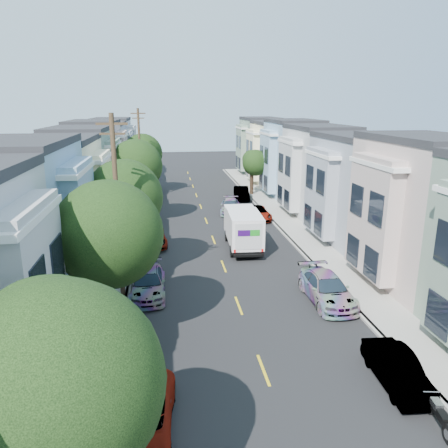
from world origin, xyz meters
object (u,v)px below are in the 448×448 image
(parked_left_d, at_px, (151,237))
(parked_right_c, at_px, (258,213))
(motorcycle, at_px, (438,415))
(tree_c, at_px, (123,198))
(tree_a, at_px, (54,386))
(utility_pole_near, at_px, (117,209))
(tree_b, at_px, (106,235))
(parked_left_b, at_px, (137,420))
(parked_right_d, at_px, (241,194))
(parked_right_b, at_px, (327,289))
(tree_far_r, at_px, (254,163))
(parked_left_c, at_px, (148,283))
(parked_right_a, at_px, (397,370))
(tree_d, at_px, (135,166))
(fedex_truck, at_px, (243,227))
(tree_e, at_px, (142,154))
(lead_sedan, at_px, (230,206))
(utility_pole_far, at_px, (140,155))

(parked_left_d, distance_m, parked_right_c, 11.79)
(motorcycle, bearing_deg, tree_c, 136.31)
(tree_a, distance_m, motorcycle, 12.47)
(utility_pole_near, distance_m, parked_left_d, 10.46)
(tree_b, height_order, parked_left_b, tree_b)
(parked_right_c, xyz_separation_m, motorcycle, (0.22, -27.87, -0.17))
(motorcycle, bearing_deg, parked_right_d, 99.98)
(parked_left_d, bearing_deg, parked_right_b, -54.16)
(tree_far_r, height_order, parked_left_c, tree_far_r)
(parked_right_a, bearing_deg, tree_far_r, 89.94)
(parked_left_b, bearing_deg, tree_d, 96.75)
(parked_left_c, xyz_separation_m, parked_right_d, (9.80, 24.54, 0.04))
(tree_far_r, bearing_deg, tree_d, -139.65)
(parked_right_a, height_order, parked_right_d, parked_right_d)
(fedex_truck, xyz_separation_m, parked_left_b, (-6.88, -18.86, -0.93))
(tree_b, xyz_separation_m, utility_pole_near, (0.00, 4.94, -0.01))
(fedex_truck, relative_size, parked_right_d, 1.37)
(tree_e, distance_m, parked_left_c, 30.30)
(utility_pole_near, relative_size, parked_left_b, 2.00)
(tree_b, xyz_separation_m, motorcycle, (11.42, -7.02, -4.73))
(utility_pole_near, bearing_deg, tree_e, 90.00)
(parked_left_d, height_order, parked_right_c, parked_left_d)
(parked_left_b, relative_size, parked_right_c, 1.14)
(parked_right_b, bearing_deg, parked_right_d, 89.46)
(tree_b, relative_size, parked_left_b, 1.51)
(parked_left_b, distance_m, motorcycle, 10.06)
(lead_sedan, relative_size, parked_right_c, 1.02)
(tree_a, height_order, parked_left_b, tree_a)
(tree_a, distance_m, parked_right_b, 17.28)
(parked_right_a, height_order, parked_right_c, parked_right_a)
(parked_right_a, bearing_deg, utility_pole_near, 142.38)
(utility_pole_far, height_order, parked_left_b, utility_pole_far)
(utility_pole_far, xyz_separation_m, parked_left_d, (1.40, -16.66, -4.50))
(lead_sedan, bearing_deg, tree_d, -153.48)
(tree_c, distance_m, tree_far_r, 27.37)
(lead_sedan, distance_m, motorcycle, 30.84)
(tree_b, xyz_separation_m, parked_right_c, (11.20, 20.84, -4.55))
(tree_far_r, relative_size, fedex_truck, 0.90)
(parked_right_b, height_order, motorcycle, parked_right_b)
(tree_d, bearing_deg, lead_sedan, 16.54)
(tree_c, height_order, parked_right_b, tree_c)
(motorcycle, bearing_deg, parked_left_d, 124.82)
(parked_right_c, bearing_deg, parked_left_c, -121.70)
(fedex_truck, bearing_deg, lead_sedan, 88.84)
(tree_d, xyz_separation_m, utility_pole_far, (0.00, 9.89, -0.11))
(utility_pole_near, distance_m, parked_left_b, 12.05)
(tree_a, height_order, fedex_truck, tree_a)
(tree_d, distance_m, tree_far_r, 17.38)
(lead_sedan, xyz_separation_m, parked_right_a, (2.20, -28.39, -0.02))
(parked_left_b, bearing_deg, tree_far_r, 76.73)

